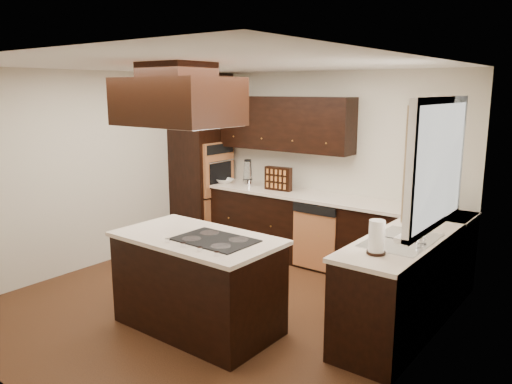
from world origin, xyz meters
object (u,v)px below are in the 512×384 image
Objects in this scene: oven_column at (202,171)px; island at (198,284)px; range_hood at (178,102)px; spice_rack at (278,179)px.

oven_column reaches higher than island.
oven_column is at bearing 129.74° from range_hood.
range_hood is (1.88, -2.25, 1.10)m from oven_column.
range_hood is (-0.12, -0.08, 1.72)m from island.
oven_column is 3.13m from range_hood.
spice_rack is (-0.51, 2.32, -1.08)m from range_hood.
oven_column is 2.02× the size of range_hood.
island is at bearing -47.54° from oven_column.
spice_rack is at bearing 2.57° from oven_column.
island is (1.99, -2.18, -0.62)m from oven_column.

